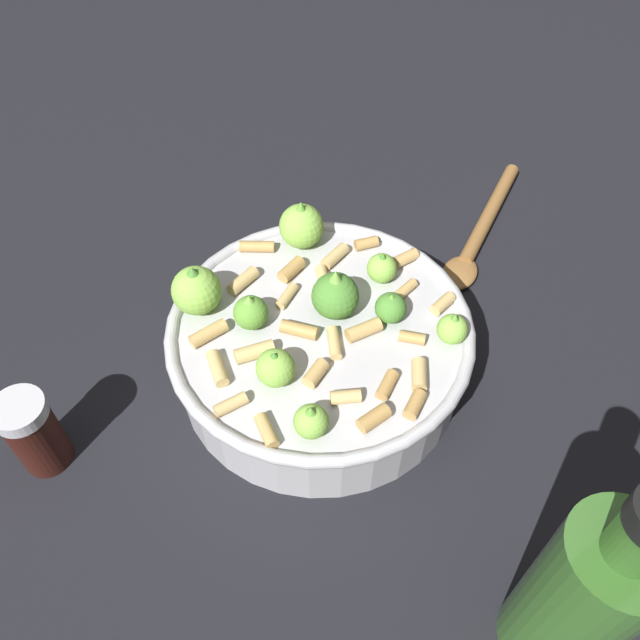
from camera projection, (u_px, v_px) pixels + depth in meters
name	position (u px, v px, depth m)	size (l,w,h in m)	color
ground_plane	(320.00, 370.00, 0.60)	(2.40, 2.40, 0.00)	black
cooking_pan	(318.00, 342.00, 0.57)	(0.27, 0.27, 0.11)	#B7B7BC
pepper_shaker	(34.00, 433.00, 0.52)	(0.04, 0.04, 0.08)	#33140F
olive_oil_bottle	(582.00, 596.00, 0.39)	(0.06, 0.06, 0.22)	#336023
wooden_spoon	(480.00, 232.00, 0.72)	(0.21, 0.11, 0.02)	olive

